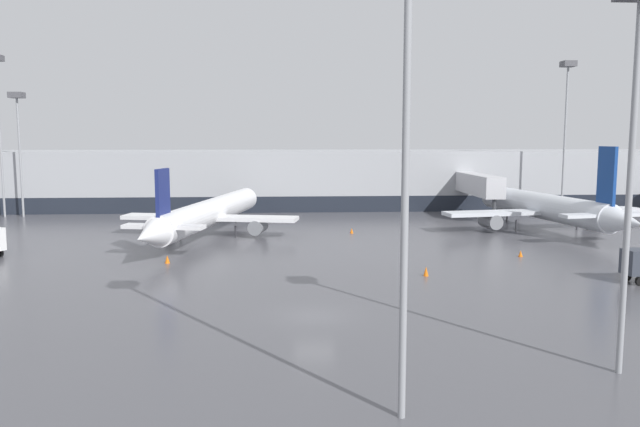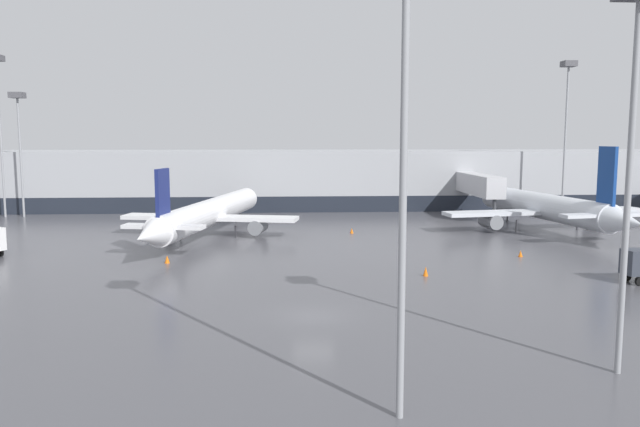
{
  "view_description": "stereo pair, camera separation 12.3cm",
  "coord_description": "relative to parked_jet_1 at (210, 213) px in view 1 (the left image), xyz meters",
  "views": [
    {
      "loc": [
        -1.97,
        -37.98,
        11.19
      ],
      "look_at": [
        2.1,
        28.28,
        3.0
      ],
      "focal_mm": 35.0,
      "sensor_mm": 36.0,
      "label": 1
    },
    {
      "loc": [
        -1.85,
        -37.98,
        11.19
      ],
      "look_at": [
        2.1,
        28.28,
        3.0
      ],
      "focal_mm": 35.0,
      "sensor_mm": 36.0,
      "label": 2
    }
  ],
  "objects": [
    {
      "name": "apron_light_mast_2",
      "position": [
        -28.08,
        18.56,
        11.12
      ],
      "size": [
        1.8,
        1.8,
        17.27
      ],
      "color": "gray",
      "rests_on": "ground_plane"
    },
    {
      "name": "terminal_building",
      "position": [
        10.28,
        29.27,
        1.89
      ],
      "size": [
        160.0,
        30.08,
        9.0
      ],
      "color": "#9EA0A5",
      "rests_on": "ground_plane"
    },
    {
      "name": "ground_plane",
      "position": [
        10.16,
        -32.65,
        -2.61
      ],
      "size": [
        320.0,
        320.0,
        0.0
      ],
      "primitive_type": "plane",
      "color": "#4C4C51"
    },
    {
      "name": "apron_light_mast_0",
      "position": [
        24.17,
        -42.98,
        11.69
      ],
      "size": [
        1.8,
        1.8,
        18.09
      ],
      "color": "gray",
      "rests_on": "ground_plane"
    },
    {
      "name": "apron_light_mast_3",
      "position": [
        48.19,
        15.74,
        14.11
      ],
      "size": [
        1.8,
        1.8,
        21.67
      ],
      "color": "gray",
      "rests_on": "ground_plane"
    },
    {
      "name": "traffic_cone_0",
      "position": [
        30.53,
        -14.31,
        -2.31
      ],
      "size": [
        0.41,
        0.41,
        0.6
      ],
      "color": "orange",
      "rests_on": "ground_plane"
    },
    {
      "name": "parked_jet_2",
      "position": [
        39.8,
        1.96,
        0.18
      ],
      "size": [
        25.5,
        33.26,
        10.22
      ],
      "rotation": [
        0.0,
        0.0,
        1.73
      ],
      "color": "silver",
      "rests_on": "ground_plane"
    },
    {
      "name": "parked_jet_1",
      "position": [
        0.0,
        0.0,
        0.0
      ],
      "size": [
        20.27,
        38.08,
        8.31
      ],
      "rotation": [
        0.0,
        0.0,
        1.37
      ],
      "color": "white",
      "rests_on": "ground_plane"
    },
    {
      "name": "traffic_cone_3",
      "position": [
        19.78,
        -21.85,
        -2.22
      ],
      "size": [
        0.42,
        0.42,
        0.77
      ],
      "color": "orange",
      "rests_on": "ground_plane"
    },
    {
      "name": "traffic_cone_1",
      "position": [
        16.29,
        0.88,
        -2.31
      ],
      "size": [
        0.39,
        0.39,
        0.61
      ],
      "color": "orange",
      "rests_on": "ground_plane"
    },
    {
      "name": "traffic_cone_2",
      "position": [
        -2.05,
        -15.38,
        -2.26
      ],
      "size": [
        0.45,
        0.45,
        0.71
      ],
      "color": "orange",
      "rests_on": "ground_plane"
    }
  ]
}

